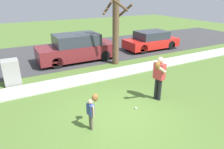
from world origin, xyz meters
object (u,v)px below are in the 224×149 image
utility_cabinet (11,72)px  person_adult (159,74)px  baseball (136,108)px  person_child (92,108)px  street_tree_near (116,23)px  parked_suv_maroon (77,48)px  parked_hatchback_red (151,41)px

utility_cabinet → person_adult: bearing=-41.4°
person_adult → baseball: size_ratio=23.36×
baseball → utility_cabinet: bearing=129.7°
baseball → utility_cabinet: (-3.70, 4.46, 0.54)m
person_child → utility_cabinet: (-1.90, 4.72, -0.11)m
baseball → street_tree_near: (1.87, 4.79, 2.33)m
street_tree_near → parked_suv_maroon: 2.88m
utility_cabinet → person_child: bearing=-68.0°
person_child → street_tree_near: (3.67, 5.05, 1.68)m
parked_suv_maroon → parked_hatchback_red: size_ratio=1.17×
person_adult → street_tree_near: (0.74, 4.59, 1.31)m
street_tree_near → parked_hatchback_red: size_ratio=1.10×
person_adult → baseball: (-1.13, -0.20, -1.02)m
person_child → parked_hatchback_red: bearing=31.6°
parked_suv_maroon → person_child: bearing=74.3°
baseball → utility_cabinet: 5.82m
street_tree_near → person_child: bearing=-126.0°
baseball → parked_hatchback_red: bearing=48.1°
baseball → parked_hatchback_red: (5.78, 6.44, 0.62)m
person_child → parked_hatchback_red: parked_hatchback_red is taller
person_adult → baseball: 1.54m
utility_cabinet → parked_suv_maroon: size_ratio=0.25×
person_adult → parked_hatchback_red: person_adult is taller
baseball → utility_cabinet: size_ratio=0.06×
baseball → person_adult: bearing=9.9°
parked_suv_maroon → parked_hatchback_red: (5.70, 0.04, -0.13)m
utility_cabinet → parked_hatchback_red: 9.68m
person_adult → parked_suv_maroon: person_adult is taller
street_tree_near → person_adult: bearing=-99.1°
baseball → utility_cabinet: utility_cabinet is taller
utility_cabinet → street_tree_near: street_tree_near is taller
baseball → parked_suv_maroon: size_ratio=0.02×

